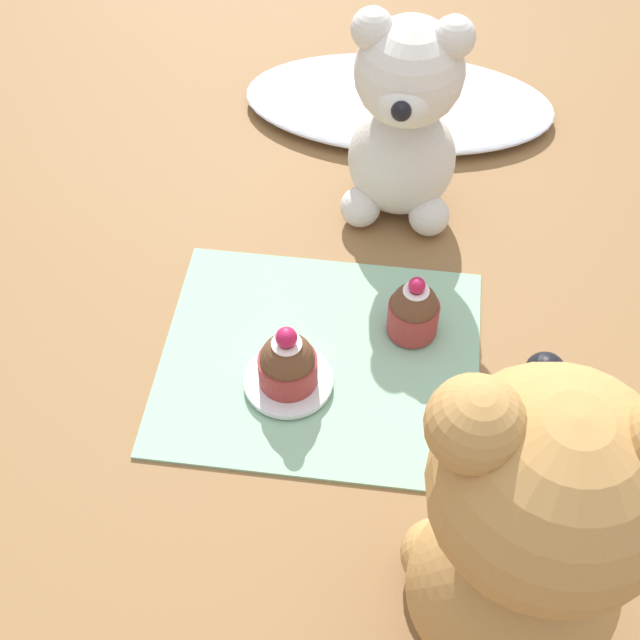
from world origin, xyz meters
name	(u,v)px	position (x,y,z in m)	size (l,w,h in m)	color
ground_plane	(320,361)	(0.00, 0.00, 0.00)	(4.00, 4.00, 0.00)	olive
knitted_placemat	(320,359)	(0.00, 0.00, 0.00)	(0.28, 0.24, 0.01)	#8EBC99
tulle_cloth	(399,102)	(0.04, 0.36, 0.01)	(0.35, 0.18, 0.02)	silver
teddy_bear_cream	(405,122)	(0.05, 0.21, 0.11)	(0.11, 0.12, 0.22)	silver
teddy_bear_tan	(529,535)	(0.15, -0.22, 0.14)	(0.15, 0.16, 0.29)	#B78447
cupcake_near_cream_bear	(414,311)	(0.08, 0.04, 0.03)	(0.05, 0.05, 0.07)	#993333
saucer_plate	(288,381)	(-0.02, -0.03, 0.01)	(0.08, 0.08, 0.01)	silver
cupcake_near_tan_bear	(288,363)	(-0.02, -0.03, 0.03)	(0.05, 0.05, 0.07)	#993333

